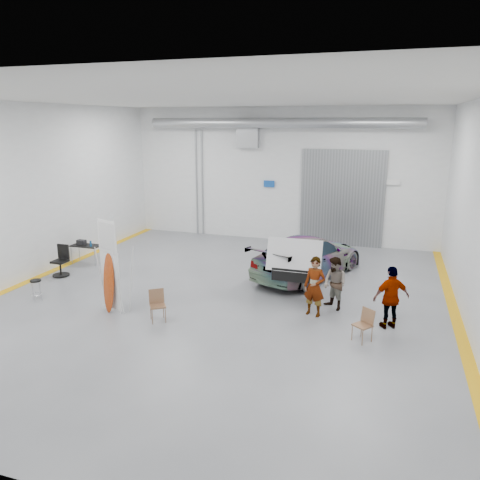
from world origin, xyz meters
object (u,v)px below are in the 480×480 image
(person_a, at_px, (315,286))
(work_table, at_px, (85,245))
(shop_stool, at_px, (37,290))
(person_b, at_px, (335,284))
(folding_chair_far, at_px, (362,331))
(sedan_car, at_px, (308,256))
(surfboard_display, at_px, (111,274))
(person_c, at_px, (391,298))
(folding_chair_near, at_px, (158,312))
(office_chair, at_px, (61,263))

(person_a, relative_size, work_table, 1.50)
(shop_stool, bearing_deg, work_table, 104.73)
(person_a, height_order, shop_stool, person_a)
(person_a, distance_m, work_table, 9.56)
(person_b, distance_m, shop_stool, 9.05)
(person_b, distance_m, folding_chair_far, 2.17)
(person_a, distance_m, folding_chair_far, 1.99)
(sedan_car, height_order, surfboard_display, surfboard_display)
(person_b, bearing_deg, person_a, -87.44)
(sedan_car, height_order, work_table, sedan_car)
(person_c, bearing_deg, work_table, -41.04)
(folding_chair_near, bearing_deg, surfboard_display, 138.92)
(person_c, distance_m, folding_chair_far, 1.35)
(shop_stool, bearing_deg, surfboard_display, -0.79)
(person_a, height_order, office_chair, person_a)
(folding_chair_near, bearing_deg, work_table, 106.90)
(person_c, relative_size, office_chair, 1.57)
(surfboard_display, xyz_separation_m, shop_stool, (-2.74, 0.04, -0.83))
(sedan_car, relative_size, shop_stool, 7.44)
(person_a, xyz_separation_m, folding_chair_near, (-4.02, -1.75, -0.59))
(person_a, xyz_separation_m, person_b, (0.49, 0.64, -0.08))
(person_c, relative_size, folding_chair_near, 1.97)
(person_a, bearing_deg, folding_chair_far, -26.64)
(folding_chair_far, bearing_deg, work_table, -160.35)
(folding_chair_near, relative_size, work_table, 0.76)
(office_chair, bearing_deg, work_table, 95.24)
(person_b, xyz_separation_m, surfboard_display, (-6.03, -2.25, 0.38))
(sedan_car, bearing_deg, folding_chair_far, 137.76)
(sedan_car, height_order, person_c, person_c)
(surfboard_display, relative_size, work_table, 2.50)
(folding_chair_near, xyz_separation_m, work_table, (-5.27, 4.02, 0.45))
(surfboard_display, xyz_separation_m, office_chair, (-3.62, 2.31, -0.68))
(folding_chair_near, bearing_deg, person_c, -21.59)
(surfboard_display, distance_m, shop_stool, 2.86)
(surfboard_display, relative_size, folding_chair_far, 3.45)
(sedan_car, relative_size, folding_chair_near, 5.74)
(person_a, xyz_separation_m, office_chair, (-9.16, 0.70, -0.38))
(work_table, bearing_deg, office_chair, -85.32)
(person_c, height_order, shop_stool, person_c)
(person_c, xyz_separation_m, shop_stool, (-10.34, -1.35, -0.52))
(person_c, height_order, work_table, person_c)
(person_b, relative_size, surfboard_display, 0.55)
(office_chair, bearing_deg, sedan_car, 18.78)
(folding_chair_far, relative_size, shop_stool, 1.23)
(person_c, xyz_separation_m, surfboard_display, (-7.60, -1.39, 0.31))
(person_a, height_order, person_c, person_a)
(shop_stool, xyz_separation_m, work_table, (-1.01, 3.84, 0.39))
(sedan_car, bearing_deg, person_c, 150.42)
(surfboard_display, distance_m, folding_chair_near, 1.77)
(sedan_car, xyz_separation_m, surfboard_display, (-4.74, -5.06, 0.44))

